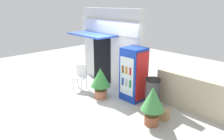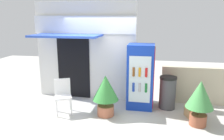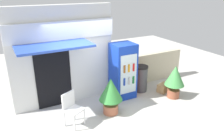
{
  "view_description": "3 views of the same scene",
  "coord_description": "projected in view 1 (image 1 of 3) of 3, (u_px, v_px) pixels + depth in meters",
  "views": [
    {
      "loc": [
        5.53,
        -4.43,
        3.21
      ],
      "look_at": [
        0.38,
        0.44,
        0.96
      ],
      "focal_mm": 34.6,
      "sensor_mm": 36.0,
      "label": 1
    },
    {
      "loc": [
        1.42,
        -5.21,
        2.5
      ],
      "look_at": [
        0.33,
        0.41,
        1.14
      ],
      "focal_mm": 35.47,
      "sensor_mm": 36.0,
      "label": 2
    },
    {
      "loc": [
        -2.34,
        -4.85,
        3.45
      ],
      "look_at": [
        0.45,
        0.36,
        1.18
      ],
      "focal_mm": 35.25,
      "sensor_mm": 36.0,
      "label": 3
    }
  ],
  "objects": [
    {
      "name": "ground",
      "position": [
        96.0,
        96.0,
        7.7
      ],
      "size": [
        16.0,
        16.0,
        0.0
      ],
      "primitive_type": "plane",
      "color": "beige"
    },
    {
      "name": "cardboard_box",
      "position": [
        161.0,
        114.0,
        6.18
      ],
      "size": [
        0.5,
        0.4,
        0.28
      ],
      "primitive_type": "cube",
      "rotation": [
        0.0,
        0.0,
        0.29
      ],
      "color": "tan",
      "rests_on": "ground"
    },
    {
      "name": "storefront_building",
      "position": [
        109.0,
        46.0,
        8.58
      ],
      "size": [
        3.11,
        1.25,
        2.98
      ],
      "color": "silver",
      "rests_on": "ground"
    },
    {
      "name": "potted_plant_curbside",
      "position": [
        153.0,
        102.0,
        5.7
      ],
      "size": [
        0.64,
        0.64,
        1.1
      ],
      "color": "#995138",
      "rests_on": "ground"
    },
    {
      "name": "trash_bin",
      "position": [
        152.0,
        92.0,
        6.84
      ],
      "size": [
        0.47,
        0.47,
        0.92
      ],
      "color": "#47474C",
      "rests_on": "ground"
    },
    {
      "name": "plastic_chair",
      "position": [
        80.0,
        75.0,
        8.19
      ],
      "size": [
        0.56,
        0.56,
        0.91
      ],
      "color": "white",
      "rests_on": "ground"
    },
    {
      "name": "potted_plant_near_shop",
      "position": [
        101.0,
        80.0,
        7.36
      ],
      "size": [
        0.67,
        0.67,
        1.08
      ],
      "color": "#BC6B4C",
      "rests_on": "ground"
    },
    {
      "name": "stone_boundary_wall",
      "position": [
        191.0,
        94.0,
        6.48
      ],
      "size": [
        2.35,
        0.24,
        1.1
      ],
      "primitive_type": "cube",
      "color": "beige",
      "rests_on": "ground"
    },
    {
      "name": "drink_cooler",
      "position": [
        134.0,
        74.0,
        7.19
      ],
      "size": [
        0.73,
        0.73,
        1.8
      ],
      "color": "#1438B2",
      "rests_on": "ground"
    }
  ]
}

